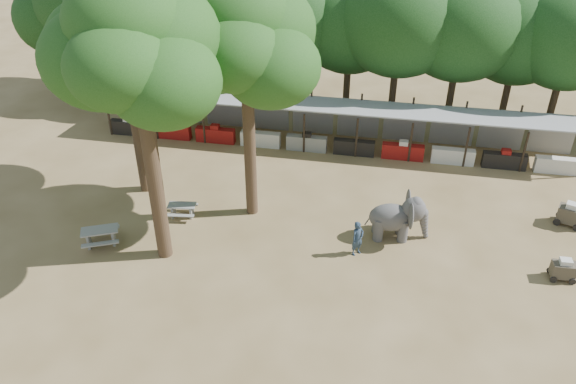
% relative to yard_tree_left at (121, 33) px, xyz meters
% --- Properties ---
extents(ground, '(100.00, 100.00, 0.00)m').
position_rel_yard_tree_left_xyz_m(ground, '(9.13, -7.19, -8.20)').
color(ground, brown).
rests_on(ground, ground).
extents(vendor_stalls, '(28.00, 2.99, 2.80)m').
position_rel_yard_tree_left_xyz_m(vendor_stalls, '(9.13, 6.65, -7.02)').
color(vendor_stalls, gray).
rests_on(vendor_stalls, ground).
extents(yard_tree_left, '(7.10, 6.90, 11.02)m').
position_rel_yard_tree_left_xyz_m(yard_tree_left, '(0.00, 0.00, 0.00)').
color(yard_tree_left, '#332316').
rests_on(yard_tree_left, ground).
extents(yard_tree_center, '(7.10, 6.90, 12.04)m').
position_rel_yard_tree_left_xyz_m(yard_tree_center, '(3.00, -5.00, 1.01)').
color(yard_tree_center, '#332316').
rests_on(yard_tree_center, ground).
extents(yard_tree_back, '(7.10, 6.90, 11.36)m').
position_rel_yard_tree_left_xyz_m(yard_tree_back, '(6.00, -1.00, 0.34)').
color(yard_tree_back, '#332316').
rests_on(yard_tree_back, ground).
extents(backdrop_trees, '(46.46, 5.95, 8.33)m').
position_rel_yard_tree_left_xyz_m(backdrop_trees, '(9.13, 11.81, -2.69)').
color(backdrop_trees, '#332316').
rests_on(backdrop_trees, ground).
extents(elephant, '(2.90, 2.19, 2.18)m').
position_rel_yard_tree_left_xyz_m(elephant, '(13.23, -1.92, -7.11)').
color(elephant, '#464343').
rests_on(elephant, ground).
extents(handler, '(0.71, 0.72, 1.68)m').
position_rel_yard_tree_left_xyz_m(handler, '(11.51, -3.56, -7.36)').
color(handler, '#26384C').
rests_on(handler, ground).
extents(picnic_table_near, '(2.08, 2.00, 0.81)m').
position_rel_yard_tree_left_xyz_m(picnic_table_near, '(0.03, -5.06, -7.67)').
color(picnic_table_near, gray).
rests_on(picnic_table_near, ground).
extents(picnic_table_far, '(1.48, 1.37, 0.67)m').
position_rel_yard_tree_left_xyz_m(picnic_table_far, '(2.89, -2.24, -7.76)').
color(picnic_table_far, gray).
rests_on(picnic_table_far, ground).
extents(cart_front, '(1.06, 0.71, 1.02)m').
position_rel_yard_tree_left_xyz_m(cart_front, '(20.12, -3.62, -7.70)').
color(cart_front, '#393228').
rests_on(cart_front, ground).
extents(cart_back, '(1.42, 1.18, 1.19)m').
position_rel_yard_tree_left_xyz_m(cart_back, '(21.27, 0.60, -7.61)').
color(cart_back, '#393228').
rests_on(cart_back, ground).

